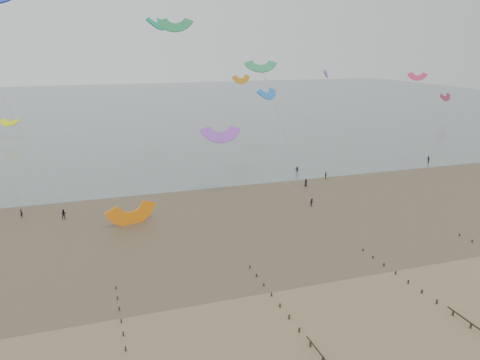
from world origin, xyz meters
name	(u,v)px	position (x,y,z in m)	size (l,w,h in m)	color
ground	(252,320)	(0.00, 0.00, 0.00)	(500.00, 500.00, 0.00)	brown
sea_and_shore	(164,220)	(-4.08, 34.40, 0.01)	(500.00, 665.00, 0.03)	#475654
kitesurfer_lead	(21,213)	(-28.13, 43.87, 0.79)	(0.57, 0.38, 1.57)	black
kitesurfers	(260,184)	(18.86, 47.12, 0.85)	(126.64, 24.41, 1.90)	black
grounded_kite	(133,224)	(-9.63, 34.11, 0.00)	(7.68, 4.02, 5.85)	orange
kites_airborne	(97,73)	(-11.85, 86.38, 22.79)	(260.22, 112.45, 44.21)	red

